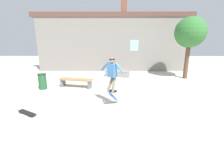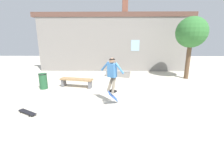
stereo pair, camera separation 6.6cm
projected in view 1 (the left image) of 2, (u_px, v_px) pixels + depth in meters
ground_plane at (112, 115)px, 5.45m from camera, size 40.00×40.00×0.00m
building_backdrop at (113, 42)px, 12.59m from camera, size 13.30×0.52×5.83m
tree_right at (190, 33)px, 9.87m from camera, size 2.00×2.00×4.13m
park_bench at (76, 81)px, 8.51m from camera, size 1.93×0.82×0.51m
skate_ledge at (117, 73)px, 11.06m from camera, size 1.82×1.00×0.45m
trash_bin at (42, 81)px, 8.21m from camera, size 0.46×0.46×0.86m
skater at (112, 72)px, 6.02m from camera, size 0.97×0.74×1.44m
skateboard_flipping at (113, 97)px, 6.22m from camera, size 0.43×0.62×0.63m
skateboard_resting at (27, 113)px, 5.47m from camera, size 0.84×0.58×0.08m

